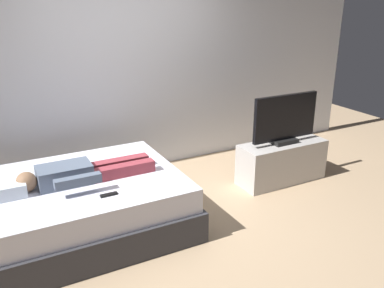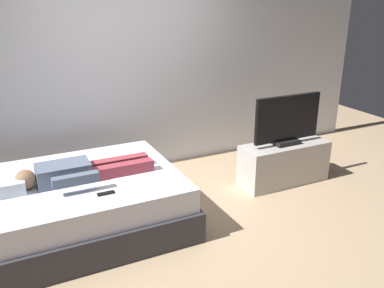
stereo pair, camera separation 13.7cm
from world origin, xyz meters
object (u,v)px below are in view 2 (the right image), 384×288
at_px(tv, 287,121).
at_px(bed, 78,204).
at_px(tv_stand, 284,163).
at_px(remote, 106,193).
at_px(person, 78,172).

bearing_deg(tv, bed, 179.62).
bearing_deg(bed, tv_stand, -0.38).
relative_size(remote, tv, 0.17).
bearing_deg(remote, bed, 111.86).
bearing_deg(person, remote, -69.53).
bearing_deg(remote, tv_stand, 10.69).
xyz_separation_m(tv_stand, tv, (0.00, -0.00, 0.53)).
distance_m(bed, tv_stand, 2.47).
relative_size(bed, remote, 13.35).
xyz_separation_m(bed, person, (0.03, -0.04, 0.36)).
distance_m(person, remote, 0.44).
bearing_deg(person, tv_stand, 0.64).
xyz_separation_m(bed, tv, (2.47, -0.02, 0.52)).
relative_size(person, remote, 8.40).
xyz_separation_m(remote, tv_stand, (2.29, 0.43, -0.30)).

